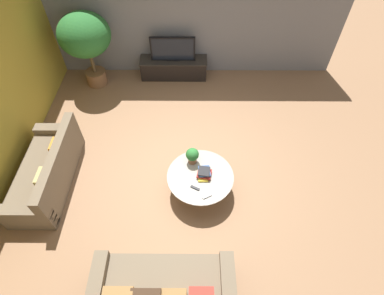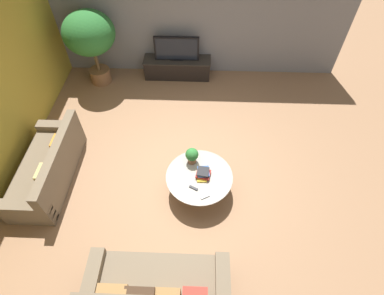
# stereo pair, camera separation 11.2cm
# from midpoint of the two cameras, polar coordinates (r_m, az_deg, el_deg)

# --- Properties ---
(ground_plane) EXTENTS (24.00, 24.00, 0.00)m
(ground_plane) POSITION_cam_midpoint_polar(r_m,az_deg,el_deg) (5.93, -1.99, -3.69)
(ground_plane) COLOR #8C6647
(back_wall_stone) EXTENTS (7.40, 0.12, 3.00)m
(back_wall_stone) POSITION_cam_midpoint_polar(r_m,az_deg,el_deg) (7.53, -1.56, 24.15)
(back_wall_stone) COLOR slate
(back_wall_stone) RESTS_ON ground
(media_console) EXTENTS (1.67, 0.50, 0.49)m
(media_console) POSITION_cam_midpoint_polar(r_m,az_deg,el_deg) (7.90, -3.91, 14.93)
(media_console) COLOR black
(media_console) RESTS_ON ground
(television) EXTENTS (1.08, 0.13, 0.60)m
(television) POSITION_cam_midpoint_polar(r_m,az_deg,el_deg) (7.60, -4.13, 18.20)
(television) COLOR black
(television) RESTS_ON media_console
(coffee_table) EXTENTS (1.17, 1.17, 0.45)m
(coffee_table) POSITION_cam_midpoint_polar(r_m,az_deg,el_deg) (5.36, 0.96, -6.22)
(coffee_table) COLOR #756656
(coffee_table) RESTS_ON ground
(couch_by_wall) EXTENTS (0.84, 2.01, 0.84)m
(couch_by_wall) POSITION_cam_midpoint_polar(r_m,az_deg,el_deg) (6.14, -26.26, -4.22)
(couch_by_wall) COLOR brown
(couch_by_wall) RESTS_ON ground
(couch_near_entry) EXTENTS (2.00, 0.84, 0.84)m
(couch_near_entry) POSITION_cam_midpoint_polar(r_m,az_deg,el_deg) (4.65, -6.35, -25.47)
(couch_near_entry) COLOR brown
(couch_near_entry) RESTS_ON ground
(potted_palm_tall) EXTENTS (1.17, 1.17, 1.80)m
(potted_palm_tall) POSITION_cam_midpoint_polar(r_m,az_deg,el_deg) (7.52, -20.12, 19.06)
(potted_palm_tall) COLOR brown
(potted_palm_tall) RESTS_ON ground
(potted_plant_tabletop) EXTENTS (0.23, 0.23, 0.32)m
(potted_plant_tabletop) POSITION_cam_midpoint_polar(r_m,az_deg,el_deg) (5.30, -0.54, -1.50)
(potted_plant_tabletop) COLOR brown
(potted_plant_tabletop) RESTS_ON coffee_table
(book_stack) EXTENTS (0.28, 0.30, 0.13)m
(book_stack) POSITION_cam_midpoint_polar(r_m,az_deg,el_deg) (5.22, 1.66, -4.85)
(book_stack) COLOR gold
(book_stack) RESTS_ON coffee_table
(remote_black) EXTENTS (0.16, 0.11, 0.02)m
(remote_black) POSITION_cam_midpoint_polar(r_m,az_deg,el_deg) (5.11, -0.05, -7.71)
(remote_black) COLOR black
(remote_black) RESTS_ON coffee_table
(remote_silver) EXTENTS (0.16, 0.11, 0.02)m
(remote_silver) POSITION_cam_midpoint_polar(r_m,az_deg,el_deg) (5.02, 2.21, -9.30)
(remote_silver) COLOR gray
(remote_silver) RESTS_ON coffee_table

